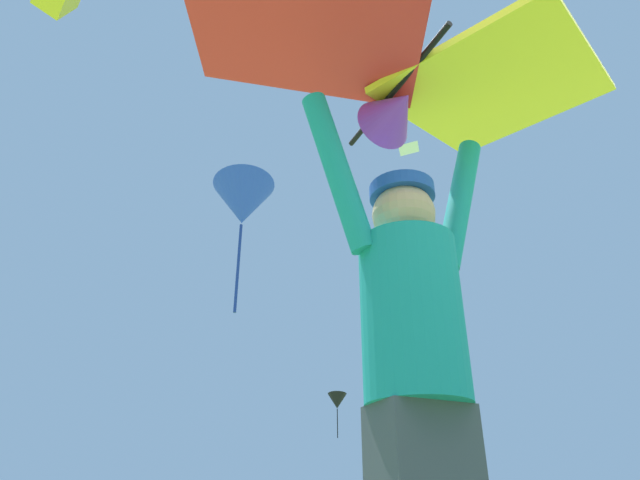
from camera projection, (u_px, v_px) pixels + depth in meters
name	position (u px, v px, depth m)	size (l,w,h in m)	color
kite_flyer_person	(416.00, 367.00, 1.74)	(0.81, 0.41, 1.92)	#424751
held_stunt_kite	(404.00, 68.00, 2.22)	(2.00, 1.26, 0.43)	black
distant_kite_blue_low_left	(243.00, 204.00, 11.44)	(1.69, 1.79, 3.00)	blue
distant_kite_black_mid_right	(337.00, 401.00, 34.72)	(1.50, 1.54, 2.77)	black
distant_kite_white_far_center	(409.00, 148.00, 24.66)	(1.11, 1.11, 0.24)	white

